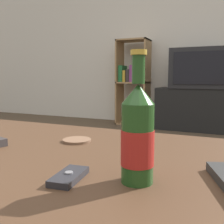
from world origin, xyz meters
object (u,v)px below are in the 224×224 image
object	(u,v)px
television	(200,69)
cell_phone	(69,176)
bookshelf	(133,80)
tv_stand	(198,109)
beer_bottle	(138,135)

from	to	relation	value
television	cell_phone	size ratio (longest dim) A/B	6.15
television	bookshelf	bearing A→B (deg)	175.53
television	tv_stand	bearing A→B (deg)	90.00
tv_stand	television	distance (m)	0.49
beer_bottle	cell_phone	distance (m)	0.17
cell_phone	television	bearing A→B (deg)	83.88
tv_stand	bookshelf	size ratio (longest dim) A/B	0.87
television	bookshelf	distance (m)	0.90
beer_bottle	cell_phone	size ratio (longest dim) A/B	2.45
tv_stand	beer_bottle	world-z (taller)	beer_bottle
bookshelf	tv_stand	bearing A→B (deg)	-4.22
bookshelf	beer_bottle	xyz separation A→B (m)	(1.02, -2.92, -0.07)
television	beer_bottle	distance (m)	2.86
tv_stand	cell_phone	size ratio (longest dim) A/B	9.10
television	bookshelf	xyz separation A→B (m)	(-0.88, 0.07, -0.14)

